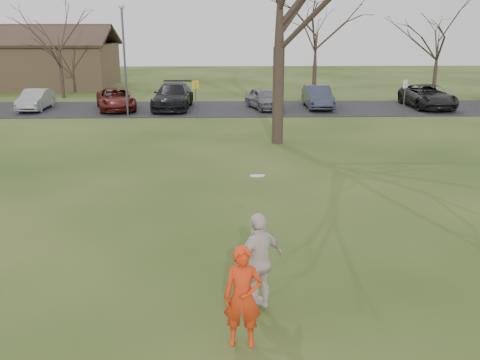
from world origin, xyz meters
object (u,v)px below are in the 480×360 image
(car_4, at_px, (264,99))
(car_6, at_px, (428,96))
(car_2, at_px, (116,99))
(car_5, at_px, (318,97))
(catching_play, at_px, (259,261))
(car_1, at_px, (36,100))
(lamp_post, at_px, (124,46))
(player_defender, at_px, (243,297))
(car_3, at_px, (173,96))

(car_4, distance_m, car_6, 10.42)
(car_2, relative_size, car_6, 0.90)
(car_5, bearing_deg, catching_play, -102.37)
(car_1, xyz_separation_m, car_5, (17.51, 0.24, 0.06))
(car_1, height_order, car_2, car_2)
(car_6, xyz_separation_m, lamp_post, (-18.50, -2.47, 3.21))
(car_4, xyz_separation_m, catching_play, (-1.84, -24.37, 0.34))
(car_1, distance_m, car_4, 14.09)
(car_5, relative_size, car_6, 0.82)
(player_defender, distance_m, car_6, 28.59)
(car_3, xyz_separation_m, car_4, (5.67, -0.28, -0.14))
(car_3, bearing_deg, car_6, 2.37)
(car_2, height_order, car_3, car_3)
(car_1, bearing_deg, player_defender, -65.03)
(car_6, bearing_deg, car_4, -179.54)
(car_6, distance_m, catching_play, 27.50)
(player_defender, relative_size, car_4, 0.47)
(car_5, distance_m, car_6, 7.00)
(player_defender, bearing_deg, car_4, 90.90)
(car_1, bearing_deg, catching_play, -63.45)
(car_5, height_order, lamp_post, lamp_post)
(car_2, bearing_deg, catching_play, -88.90)
(player_defender, distance_m, car_4, 25.52)
(car_2, bearing_deg, car_3, -10.27)
(car_4, bearing_deg, car_6, -15.42)
(car_1, bearing_deg, car_6, 0.40)
(car_3, distance_m, car_4, 5.68)
(car_2, distance_m, car_3, 3.52)
(car_4, relative_size, lamp_post, 0.60)
(player_defender, xyz_separation_m, car_6, (12.59, 25.67, -0.12))
(player_defender, relative_size, car_6, 0.34)
(car_2, distance_m, car_4, 9.17)
(car_2, height_order, car_5, car_5)
(car_3, xyz_separation_m, car_5, (9.09, -0.02, -0.09))
(catching_play, bearing_deg, car_3, 98.83)
(car_1, distance_m, car_2, 4.92)
(car_6, relative_size, lamp_post, 0.82)
(car_1, xyz_separation_m, car_6, (24.51, 0.22, 0.08))
(car_3, bearing_deg, catching_play, -78.68)
(car_1, xyz_separation_m, lamp_post, (6.01, -2.25, 3.30))
(car_2, bearing_deg, car_4, -15.33)
(car_2, xyz_separation_m, car_5, (12.59, 0.31, 0.05))
(car_5, bearing_deg, car_2, -178.91)
(car_5, bearing_deg, car_1, -179.54)
(car_2, distance_m, car_6, 19.59)
(car_3, height_order, car_5, car_3)
(player_defender, distance_m, lamp_post, 24.13)
(car_6, bearing_deg, car_3, 179.01)
(car_4, bearing_deg, lamp_post, 178.67)
(car_3, relative_size, catching_play, 2.12)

